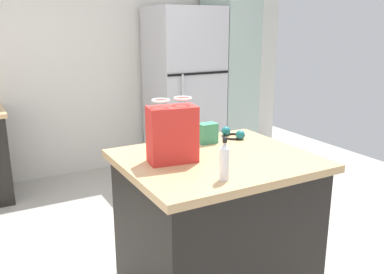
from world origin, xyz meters
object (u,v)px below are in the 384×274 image
(bottle, at_px, (224,161))
(ear_defenders, at_px, (233,134))
(shopping_bag, at_px, (172,134))
(tall_cabinet, at_px, (229,71))
(refrigerator, at_px, (184,90))
(kitchen_island, at_px, (215,225))
(small_box, at_px, (208,133))

(bottle, xyz_separation_m, ear_defenders, (0.50, 0.65, -0.08))
(shopping_bag, bearing_deg, tall_cabinet, 49.79)
(refrigerator, height_order, bottle, refrigerator)
(kitchen_island, relative_size, shopping_bag, 3.00)
(ear_defenders, bearing_deg, small_box, -171.89)
(kitchen_island, xyz_separation_m, ear_defenders, (0.33, 0.31, 0.47))
(kitchen_island, bearing_deg, shopping_bag, 169.28)
(small_box, bearing_deg, refrigerator, 66.34)
(bottle, bearing_deg, kitchen_island, 63.51)
(bottle, height_order, ear_defenders, bottle)
(kitchen_island, relative_size, ear_defenders, 5.60)
(shopping_bag, xyz_separation_m, ear_defenders, (0.60, 0.26, -0.14))
(bottle, bearing_deg, small_box, 66.02)
(tall_cabinet, distance_m, shopping_bag, 2.88)
(bottle, relative_size, ear_defenders, 1.13)
(tall_cabinet, height_order, bottle, tall_cabinet)
(refrigerator, distance_m, shopping_bag, 2.52)
(refrigerator, relative_size, bottle, 8.29)
(tall_cabinet, height_order, small_box, tall_cabinet)
(kitchen_island, height_order, tall_cabinet, tall_cabinet)
(small_box, distance_m, bottle, 0.68)
(ear_defenders, bearing_deg, bottle, -127.55)
(shopping_bag, bearing_deg, bottle, -75.74)
(small_box, height_order, ear_defenders, small_box)
(tall_cabinet, xyz_separation_m, bottle, (-1.76, -2.58, -0.10))
(kitchen_island, relative_size, bottle, 4.97)
(tall_cabinet, relative_size, ear_defenders, 11.15)
(kitchen_island, relative_size, tall_cabinet, 0.50)
(shopping_bag, xyz_separation_m, small_box, (0.37, 0.23, -0.10))
(tall_cabinet, distance_m, ear_defenders, 2.32)
(refrigerator, xyz_separation_m, bottle, (-1.14, -2.58, 0.08))
(bottle, bearing_deg, tall_cabinet, 55.73)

